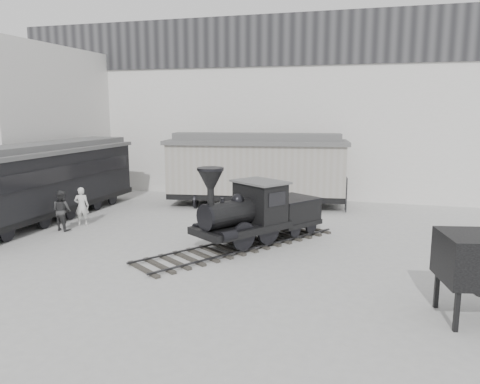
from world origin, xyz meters
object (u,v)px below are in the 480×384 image
(boxcar, at_px, (256,168))
(visitor_a, at_px, (82,206))
(passenger_coach, at_px, (44,181))
(locomotive, at_px, (254,216))
(visitor_b, at_px, (62,210))

(boxcar, distance_m, visitor_a, 9.66)
(passenger_coach, xyz_separation_m, visitor_a, (2.34, -0.45, -1.03))
(boxcar, relative_size, passenger_coach, 0.79)
(locomotive, distance_m, visitor_b, 8.97)
(visitor_a, xyz_separation_m, visitor_b, (-0.32, -1.05, 0.01))
(locomotive, bearing_deg, passenger_coach, -152.22)
(locomotive, height_order, visitor_a, locomotive)
(locomotive, xyz_separation_m, visitor_b, (-8.96, -0.18, -0.27))
(boxcar, xyz_separation_m, passenger_coach, (-9.23, -6.21, -0.22))
(boxcar, bearing_deg, visitor_b, -140.93)
(boxcar, bearing_deg, visitor_a, -143.85)
(locomotive, height_order, passenger_coach, passenger_coach)
(locomotive, height_order, boxcar, boxcar)
(visitor_b, bearing_deg, boxcar, -120.98)
(visitor_b, bearing_deg, visitor_a, -94.61)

